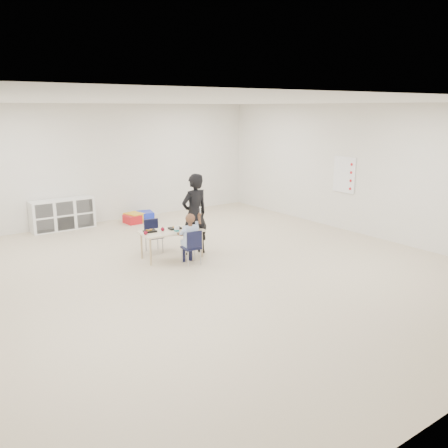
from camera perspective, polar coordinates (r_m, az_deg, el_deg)
room at (r=7.83m, az=-1.40°, el=4.21°), size 9.00×9.02×2.80m
table at (r=8.79m, az=-6.29°, el=-2.38°), size 1.19×0.68×0.52m
chair_near at (r=8.40m, az=-3.97°, el=-2.77°), size 0.33×0.31×0.62m
chair_far at (r=9.18m, az=-8.43°, el=-1.46°), size 0.33×0.31×0.62m
child at (r=8.35m, az=-3.99°, el=-1.59°), size 0.46×0.46×0.98m
lunch_tray_near at (r=8.82m, az=-5.94°, el=-0.50°), size 0.23×0.18×0.03m
lunch_tray_far at (r=8.66m, az=-8.89°, el=-0.86°), size 0.23×0.18×0.03m
milk_carton at (r=8.61m, az=-5.73°, el=-0.61°), size 0.08×0.08×0.10m
bread_roll at (r=8.74m, az=-4.55°, el=-0.48°), size 0.09×0.09×0.07m
apple_near at (r=8.69m, az=-7.39°, el=-0.62°), size 0.07×0.07×0.07m
apple_far at (r=8.48m, az=-9.42°, el=-1.05°), size 0.07×0.07×0.07m
cubby_shelf at (r=11.36m, az=-18.83°, el=1.10°), size 1.40×0.40×0.70m
rules_poster at (r=10.96m, az=14.26°, el=5.77°), size 0.02×0.60×0.80m
adult at (r=8.86m, az=-3.54°, el=1.16°), size 0.59×0.42×1.54m
bin_red at (r=11.59m, az=-10.97°, el=0.57°), size 0.35×0.43×0.20m
bin_yellow at (r=11.69m, az=-10.71°, el=0.76°), size 0.44×0.52×0.22m
bin_blue at (r=11.82m, az=-9.44°, el=0.95°), size 0.44×0.52×0.22m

